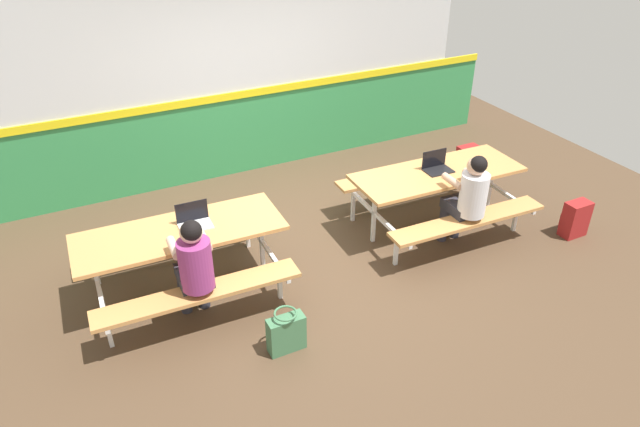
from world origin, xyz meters
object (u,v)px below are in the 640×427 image
(satchel_spare, at_px, (467,161))
(student_nearer, at_px, (194,264))
(picnic_table_left, at_px, (181,244))
(laptop_dark, at_px, (437,166))
(tote_bag_bright, at_px, (286,333))
(backpack_dark, at_px, (575,219))
(student_further, at_px, (468,195))
(picnic_table_right, at_px, (436,184))
(laptop_silver, at_px, (194,221))

(satchel_spare, bearing_deg, student_nearer, -162.30)
(picnic_table_left, bearing_deg, laptop_dark, -1.09)
(picnic_table_left, height_order, tote_bag_bright, picnic_table_left)
(backpack_dark, bearing_deg, student_nearer, 174.15)
(student_further, relative_size, tote_bag_bright, 2.81)
(picnic_table_left, height_order, picnic_table_right, same)
(student_further, distance_m, laptop_dark, 0.60)
(student_nearer, bearing_deg, backpack_dark, -5.85)
(student_nearer, relative_size, laptop_dark, 3.69)
(backpack_dark, distance_m, satchel_spare, 1.82)
(laptop_silver, bearing_deg, tote_bag_bright, -71.92)
(picnic_table_left, distance_m, backpack_dark, 4.51)
(laptop_dark, relative_size, tote_bag_bright, 0.76)
(picnic_table_right, bearing_deg, student_further, -90.40)
(picnic_table_right, distance_m, laptop_silver, 2.86)
(tote_bag_bright, bearing_deg, backpack_dark, 3.36)
(backpack_dark, bearing_deg, picnic_table_left, 167.06)
(laptop_dark, bearing_deg, picnic_table_left, 178.91)
(tote_bag_bright, bearing_deg, picnic_table_left, 115.11)
(picnic_table_left, height_order, satchel_spare, picnic_table_left)
(picnic_table_left, distance_m, picnic_table_right, 3.02)
(backpack_dark, bearing_deg, tote_bag_bright, -176.64)
(laptop_silver, bearing_deg, student_nearer, -106.85)
(picnic_table_right, distance_m, backpack_dark, 1.69)
(picnic_table_right, height_order, student_nearer, student_nearer)
(laptop_silver, bearing_deg, picnic_table_right, -2.55)
(laptop_dark, height_order, tote_bag_bright, laptop_dark)
(tote_bag_bright, bearing_deg, laptop_dark, 25.64)
(student_nearer, height_order, tote_bag_bright, student_nearer)
(laptop_dark, bearing_deg, backpack_dark, -34.86)
(student_nearer, relative_size, tote_bag_bright, 2.81)
(laptop_dark, bearing_deg, picnic_table_right, -99.90)
(picnic_table_right, bearing_deg, laptop_silver, 177.45)
(student_nearer, distance_m, tote_bag_bright, 1.03)
(picnic_table_right, height_order, backpack_dark, picnic_table_right)
(satchel_spare, bearing_deg, student_further, -130.38)
(tote_bag_bright, bearing_deg, student_nearer, 131.21)
(laptop_dark, bearing_deg, student_further, -91.00)
(student_further, height_order, laptop_silver, student_further)
(tote_bag_bright, bearing_deg, laptop_silver, 108.08)
(satchel_spare, bearing_deg, laptop_dark, -144.95)
(student_nearer, bearing_deg, picnic_table_right, 8.67)
(laptop_dark, xyz_separation_m, satchel_spare, (1.23, 0.86, -0.57))
(laptop_silver, relative_size, laptop_dark, 1.00)
(picnic_table_right, relative_size, laptop_dark, 6.23)
(picnic_table_right, bearing_deg, picnic_table_left, 178.20)
(laptop_silver, relative_size, backpack_dark, 0.74)
(picnic_table_left, distance_m, student_nearer, 0.57)
(student_further, bearing_deg, satchel_spare, 49.62)
(student_further, bearing_deg, picnic_table_left, 167.79)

